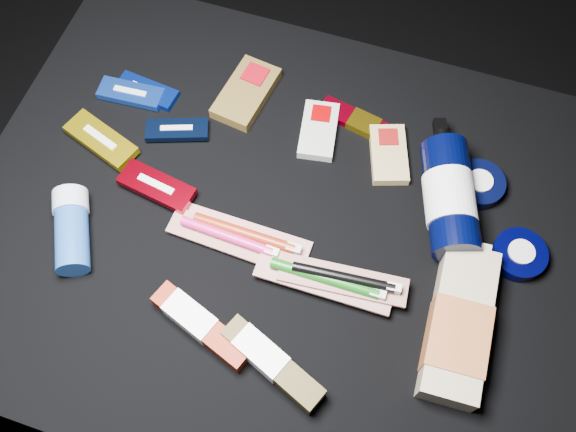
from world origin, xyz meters
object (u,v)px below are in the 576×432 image
(deodorant_stick, at_px, (72,229))
(toothpaste_carton_red, at_px, (198,323))
(lotion_bottle, at_px, (450,197))
(bodywash_bottle, at_px, (459,326))

(deodorant_stick, xyz_separation_m, toothpaste_carton_red, (0.23, -0.07, -0.01))
(toothpaste_carton_red, bearing_deg, lotion_bottle, 65.00)
(deodorant_stick, bearing_deg, toothpaste_carton_red, -45.58)
(deodorant_stick, bearing_deg, lotion_bottle, -5.13)
(lotion_bottle, bearing_deg, bodywash_bottle, -91.93)
(bodywash_bottle, xyz_separation_m, deodorant_stick, (-0.58, -0.03, 0.00))
(bodywash_bottle, xyz_separation_m, toothpaste_carton_red, (-0.35, -0.11, -0.01))
(bodywash_bottle, relative_size, deodorant_stick, 1.72)
(lotion_bottle, relative_size, deodorant_stick, 1.73)
(lotion_bottle, distance_m, bodywash_bottle, 0.20)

